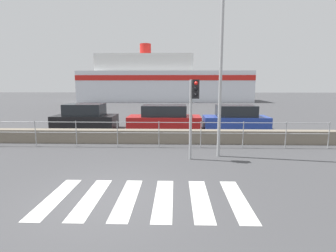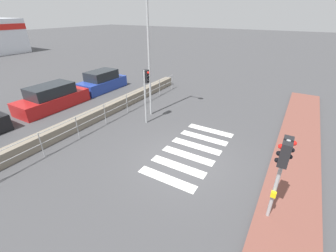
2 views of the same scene
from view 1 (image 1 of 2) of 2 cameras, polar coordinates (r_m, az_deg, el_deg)
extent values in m
plane|color=#424244|center=(6.89, -12.88, -15.08)|extent=(160.00, 160.00, 0.00)
cube|color=silver|center=(7.32, -23.27, -14.09)|extent=(0.45, 2.40, 0.01)
cube|color=silver|center=(7.01, -16.35, -14.78)|extent=(0.45, 2.40, 0.01)
cube|color=silver|center=(6.79, -8.84, -15.29)|extent=(0.45, 2.40, 0.01)
cube|color=silver|center=(6.70, -0.95, -15.56)|extent=(0.45, 2.40, 0.01)
cube|color=silver|center=(6.72, 7.03, -15.54)|extent=(0.45, 2.40, 0.01)
cube|color=silver|center=(6.86, 14.81, -15.25)|extent=(0.45, 2.40, 0.01)
cube|color=slate|center=(12.63, -5.94, -2.24)|extent=(18.57, 0.55, 0.63)
cylinder|color=#9EA0A3|center=(11.63, -6.57, 0.79)|extent=(16.71, 0.03, 0.03)
cylinder|color=#9EA0A3|center=(11.71, -6.53, -1.49)|extent=(16.71, 0.03, 0.03)
cylinder|color=#9EA0A3|center=(13.21, -26.89, -1.48)|extent=(0.04, 0.04, 1.18)
cylinder|color=#9EA0A3|center=(12.43, -19.35, -1.62)|extent=(0.04, 0.04, 1.18)
cylinder|color=#9EA0A3|center=(11.89, -10.96, -1.73)|extent=(0.04, 0.04, 1.18)
cylinder|color=#9EA0A3|center=(11.63, -1.99, -1.81)|extent=(0.04, 0.04, 1.18)
cylinder|color=#9EA0A3|center=(11.66, 7.16, -1.85)|extent=(0.04, 0.04, 1.18)
cylinder|color=#9EA0A3|center=(11.98, 16.03, -1.84)|extent=(0.04, 0.04, 1.18)
cylinder|color=#9EA0A3|center=(12.57, 24.26, -1.79)|extent=(0.04, 0.04, 1.18)
cylinder|color=#9EA0A3|center=(13.40, 31.61, -1.72)|extent=(0.04, 0.04, 1.18)
cylinder|color=#9EA0A3|center=(9.66, 4.94, 1.24)|extent=(0.10, 0.10, 2.96)
cube|color=black|center=(9.58, 6.06, 7.99)|extent=(0.24, 0.24, 0.68)
sphere|color=red|center=(9.44, 6.14, 9.25)|extent=(0.13, 0.13, 0.13)
sphere|color=black|center=(9.44, 6.12, 7.97)|extent=(0.13, 0.13, 0.13)
sphere|color=black|center=(9.45, 6.10, 6.70)|extent=(0.13, 0.13, 0.13)
cylinder|color=#9EA0A3|center=(10.15, 11.42, 11.95)|extent=(0.12, 0.12, 6.66)
cube|color=silver|center=(43.42, -0.55, 8.60)|extent=(26.84, 8.03, 4.73)
cube|color=white|center=(43.78, -4.89, 13.38)|extent=(15.03, 6.42, 2.60)
cube|color=red|center=(39.40, -0.78, 10.47)|extent=(26.84, 0.08, 0.76)
cylinder|color=red|center=(44.00, -4.93, 16.24)|extent=(1.80, 1.80, 1.80)
cube|color=black|center=(17.21, -17.53, 0.83)|extent=(3.81, 1.89, 0.87)
cube|color=#1E2328|center=(17.12, -17.66, 3.44)|extent=(2.28, 1.67, 0.71)
cube|color=#B21919|center=(16.27, -0.81, 0.73)|extent=(4.47, 1.82, 0.83)
cube|color=#1E2328|center=(16.18, -0.82, 3.37)|extent=(2.68, 1.60, 0.68)
cube|color=#233D9E|center=(16.68, 14.47, 0.64)|extent=(3.91, 1.71, 0.83)
cube|color=#1E2328|center=(16.59, 14.57, 3.22)|extent=(2.35, 1.50, 0.68)
camera|label=2|loc=(9.48, -74.34, 20.14)|focal=24.00mm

